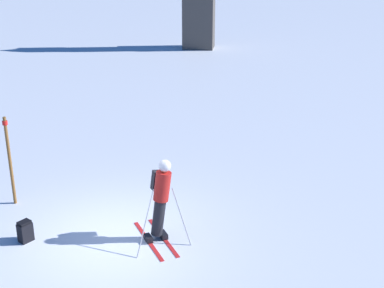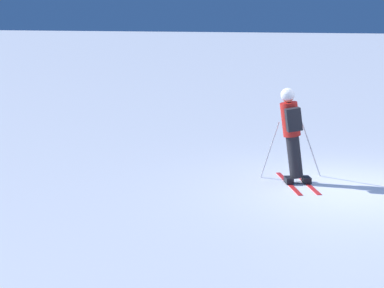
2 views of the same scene
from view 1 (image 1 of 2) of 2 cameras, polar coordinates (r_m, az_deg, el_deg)
ground_plane at (r=12.54m, az=-8.42°, el=-9.72°), size 300.00×300.00×0.00m
skier at (r=11.87m, az=-3.35°, el=-5.42°), size 1.50×1.78×1.93m
spare_backpack at (r=12.68m, az=-17.36°, el=-8.88°), size 0.34×0.37×0.50m
trail_marker at (r=14.08m, az=-18.89°, el=-1.39°), size 0.13×0.13×2.33m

